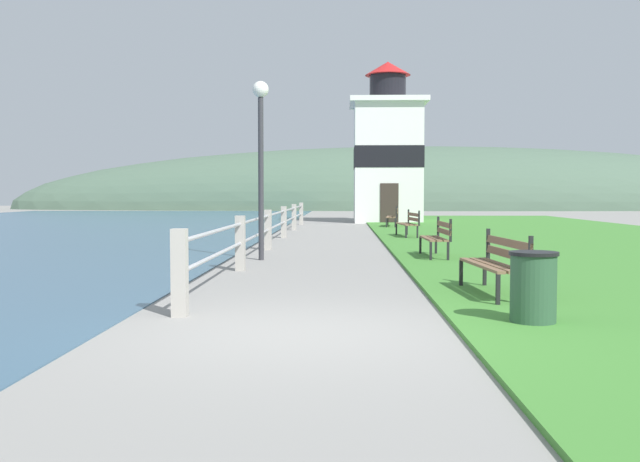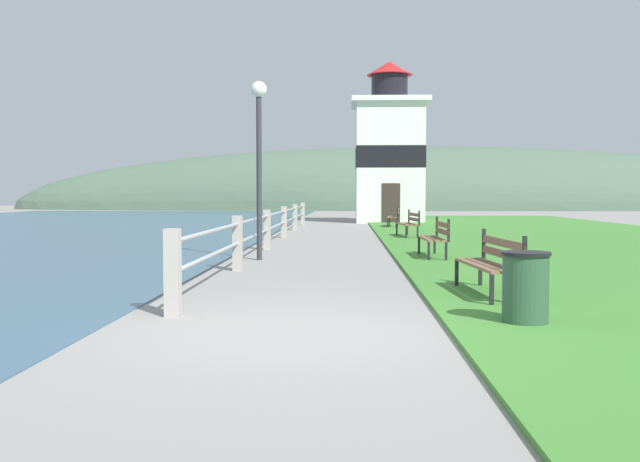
% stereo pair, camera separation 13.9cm
% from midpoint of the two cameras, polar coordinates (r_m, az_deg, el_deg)
% --- Properties ---
extents(ground_plane, '(160.00, 160.00, 0.00)m').
position_cam_midpoint_polar(ground_plane, '(7.61, -1.55, -8.19)').
color(ground_plane, gray).
extents(grass_verge, '(12.00, 46.86, 0.06)m').
position_cam_midpoint_polar(grass_verge, '(24.20, 19.33, -0.60)').
color(grass_verge, '#428433').
rests_on(grass_verge, ground_plane).
extents(seawall_railing, '(0.18, 25.73, 1.06)m').
position_cam_midpoint_polar(seawall_railing, '(21.34, -3.31, 0.68)').
color(seawall_railing, '#A8A399').
rests_on(seawall_railing, ground_plane).
extents(park_bench_near, '(0.63, 1.99, 0.94)m').
position_cam_midpoint_polar(park_bench_near, '(10.35, 13.97, -2.29)').
color(park_bench_near, brown).
rests_on(park_bench_near, ground_plane).
extents(park_bench_midway, '(0.51, 1.75, 0.94)m').
position_cam_midpoint_polar(park_bench_midway, '(16.24, 9.50, -0.36)').
color(park_bench_midway, brown).
rests_on(park_bench_midway, ground_plane).
extents(park_bench_far, '(0.64, 1.91, 0.94)m').
position_cam_midpoint_polar(park_bench_far, '(23.85, 7.34, 0.72)').
color(park_bench_far, brown).
rests_on(park_bench_far, ground_plane).
extents(park_bench_by_lighthouse, '(0.66, 1.99, 0.94)m').
position_cam_midpoint_polar(park_bench_by_lighthouse, '(31.20, 6.13, 1.26)').
color(park_bench_by_lighthouse, brown).
rests_on(park_bench_by_lighthouse, ground_plane).
extents(lighthouse, '(3.92, 3.92, 8.27)m').
position_cam_midpoint_polar(lighthouse, '(37.26, 5.66, 6.21)').
color(lighthouse, white).
rests_on(lighthouse, ground_plane).
extents(trash_bin, '(0.54, 0.54, 0.84)m').
position_cam_midpoint_polar(trash_bin, '(8.21, 16.58, -4.50)').
color(trash_bin, '#2D5138').
rests_on(trash_bin, ground_plane).
extents(lamp_post, '(0.36, 0.36, 3.96)m').
position_cam_midpoint_polar(lamp_post, '(15.94, -4.66, 7.52)').
color(lamp_post, '#333338').
rests_on(lamp_post, ground_plane).
extents(distant_hillside, '(80.00, 16.00, 12.00)m').
position_cam_midpoint_polar(distant_hillside, '(69.12, 8.37, 1.74)').
color(distant_hillside, '#4C6651').
rests_on(distant_hillside, ground_plane).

